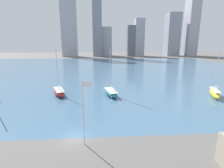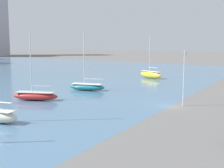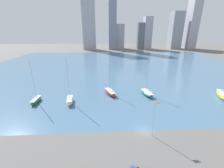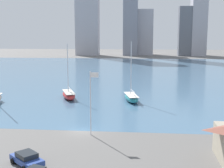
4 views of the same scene
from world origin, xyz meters
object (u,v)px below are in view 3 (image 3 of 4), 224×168
sailboat_yellow (221,95)px  sailboat_green (36,100)px  sailboat_cream (70,100)px  flag_pole (154,117)px  sailboat_red (110,92)px  sailboat_teal (147,93)px

sailboat_yellow → sailboat_green: (-67.90, -0.70, -0.19)m
sailboat_cream → sailboat_green: sailboat_cream is taller
sailboat_cream → sailboat_yellow: sailboat_cream is taller
sailboat_green → flag_pole: bearing=-26.7°
sailboat_cream → sailboat_red: (14.30, 6.66, -0.17)m
sailboat_teal → sailboat_yellow: (27.39, -3.40, 0.28)m
flag_pole → sailboat_red: size_ratio=0.75×
sailboat_teal → sailboat_yellow: sailboat_teal is taller
flag_pole → sailboat_teal: size_ratio=0.72×
flag_pole → sailboat_yellow: 38.38m
flag_pole → sailboat_teal: (5.09, 23.44, -4.29)m
sailboat_yellow → sailboat_cream: bearing=-157.6°
sailboat_teal → sailboat_green: 40.71m
flag_pole → sailboat_teal: 24.37m
sailboat_cream → sailboat_green: (-11.94, 0.93, -0.10)m
sailboat_teal → sailboat_green: bearing=172.3°
flag_pole → sailboat_red: 27.03m
sailboat_red → flag_pole: bearing=-91.4°
sailboat_cream → sailboat_teal: bearing=2.2°
sailboat_cream → sailboat_green: size_ratio=1.07×
sailboat_yellow → flag_pole: bearing=-127.6°
flag_pole → sailboat_cream: size_ratio=0.59×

